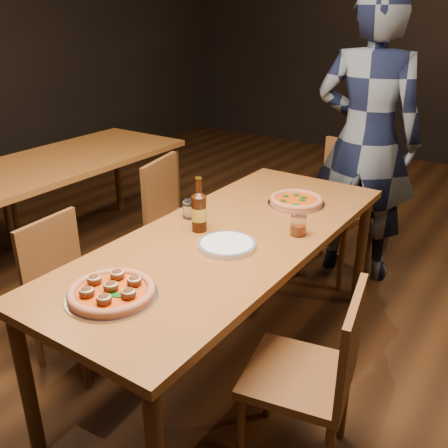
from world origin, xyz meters
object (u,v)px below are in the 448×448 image
Objects in this scene: table_left at (51,171)px; chair_end at (334,209)px; amber_glass at (298,225)px; diner at (367,140)px; plate_stack at (227,245)px; water_glass at (190,209)px; beer_bottle at (199,212)px; chair_main_sw at (189,224)px; pizza_margherita at (296,200)px; chair_main_nw at (79,293)px; pizza_meatball at (111,291)px; chair_main_e at (298,374)px; table_main at (230,248)px.

chair_end is (1.73, 0.93, -0.20)m from table_left.
diner reaches higher than amber_glass.
water_glass reaches higher than plate_stack.
plate_stack is 0.36m from amber_glass.
beer_bottle is 2.88× the size of water_glass.
beer_bottle reaches higher than plate_stack.
pizza_margherita is (0.75, 0.01, 0.32)m from chair_main_sw.
diner is (0.13, 0.12, 0.47)m from chair_end.
chair_main_nw is 1.24m from pizza_margherita.
pizza_meatball is 0.80m from water_glass.
chair_main_sw is at bearing -179.61° from pizza_margherita.
chair_main_e is 0.99m from water_glass.
table_main is 1.25m from chair_end.
chair_main_nw is at bearing -104.78° from chair_end.
diner is at bearing 86.43° from plate_stack.
table_main is 7.86× the size of plate_stack.
pizza_meatball reaches higher than table_left.
chair_main_sw is at bearing -2.65° from chair_main_nw.
water_glass is at bearing 152.42° from plate_stack.
amber_glass is (-0.28, 0.52, 0.37)m from chair_main_e.
chair_main_nw reaches higher than table_left.
diner reaches higher than table_main.
chair_main_sw is 0.87m from beer_bottle.
water_glass reaches higher than pizza_meatball.
chair_main_nw is 1.15m from amber_glass.
water_glass is (-0.36, -0.48, 0.03)m from pizza_margherita.
chair_main_sw is at bearing -126.92° from chair_end.
water_glass is (-0.28, 0.06, 0.12)m from table_main.
beer_bottle is (-0.69, 0.30, 0.42)m from chair_main_e.
plate_stack is at bearing 78.16° from pizza_meatball.
pizza_margherita is 1.21× the size of plate_stack.
chair_main_nw is 0.76m from beer_bottle.
pizza_margherita reaches higher than plate_stack.
chair_end is 3.07× the size of pizza_margherita.
table_main is 1.73m from table_left.
chair_end is 2.76× the size of pizza_meatball.
chair_end reaches higher than chair_main_e.
chair_end is (0.68, 1.64, 0.07)m from chair_main_nw.
diner is at bearing 77.74° from beer_bottle.
diner reaches higher than pizza_meatball.
beer_bottle is at bearing -111.25° from pizza_margherita.
amber_glass is (0.20, 0.30, 0.04)m from plate_stack.
water_glass is at bearing -42.57° from chair_main_nw.
pizza_margherita is at bearing -163.44° from chair_main_e.
beer_bottle reaches higher than chair_main_sw.
chair_main_nw is 0.43× the size of diner.
water_glass reaches higher than chair_main_nw.
diner is (0.83, 0.83, 0.49)m from chair_main_sw.
table_main is at bearing -11.23° from water_glass.
diner is (0.44, 1.30, 0.15)m from water_glass.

